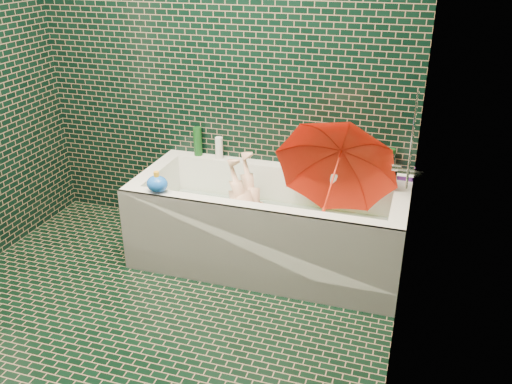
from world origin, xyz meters
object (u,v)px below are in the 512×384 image
(child, at_px, (250,218))
(bath_toy, at_px, (157,184))
(bathtub, at_px, (268,233))
(rubber_duck, at_px, (372,170))
(umbrella, at_px, (332,182))

(child, height_order, bath_toy, bath_toy)
(bathtub, height_order, rubber_duck, rubber_duck)
(rubber_duck, bearing_deg, umbrella, -107.64)
(bathtub, bearing_deg, bath_toy, -153.22)
(bathtub, xyz_separation_m, bath_toy, (-0.60, -0.30, 0.40))
(child, relative_size, rubber_duck, 7.30)
(bath_toy, bearing_deg, bathtub, 13.09)
(child, height_order, rubber_duck, rubber_duck)
(umbrella, bearing_deg, child, -174.34)
(bathtub, distance_m, umbrella, 0.57)
(rubber_duck, bearing_deg, bathtub, -137.75)
(umbrella, relative_size, rubber_duck, 6.35)
(child, relative_size, umbrella, 1.15)
(umbrella, relative_size, bath_toy, 4.69)
(bathtub, xyz_separation_m, umbrella, (0.39, -0.00, 0.41))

